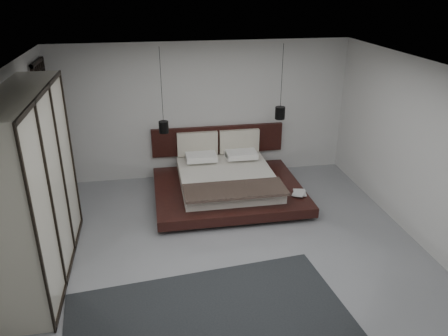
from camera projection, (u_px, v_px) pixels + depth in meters
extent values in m
plane|color=gray|center=(231.00, 251.00, 6.78)|extent=(6.00, 6.00, 0.00)
plane|color=white|center=(232.00, 70.00, 5.66)|extent=(6.00, 6.00, 0.00)
plane|color=silver|center=(204.00, 111.00, 8.93)|extent=(6.00, 0.00, 6.00)
plane|color=silver|center=(301.00, 315.00, 3.51)|extent=(6.00, 0.00, 6.00)
plane|color=silver|center=(8.00, 184.00, 5.74)|extent=(0.00, 6.00, 6.00)
plane|color=silver|center=(423.00, 155.00, 6.70)|extent=(0.00, 6.00, 6.00)
cube|color=black|center=(49.00, 132.00, 8.01)|extent=(0.05, 0.90, 2.60)
cube|color=black|center=(228.00, 197.00, 8.39)|extent=(2.17, 1.78, 0.08)
cube|color=black|center=(228.00, 191.00, 8.34)|extent=(2.77, 2.27, 0.18)
cube|color=beige|center=(227.00, 179.00, 8.37)|extent=(1.78, 1.98, 0.22)
cube|color=black|center=(235.00, 190.00, 7.63)|extent=(1.80, 0.69, 0.05)
cube|color=white|center=(201.00, 157.00, 8.93)|extent=(0.61, 0.40, 0.12)
cube|color=white|center=(240.00, 155.00, 9.06)|extent=(0.61, 0.40, 0.12)
cube|color=white|center=(201.00, 157.00, 8.78)|extent=(0.61, 0.40, 0.12)
cube|color=white|center=(242.00, 154.00, 8.91)|extent=(0.61, 0.40, 0.12)
cube|color=black|center=(218.00, 140.00, 9.19)|extent=(2.77, 0.08, 0.60)
cube|color=beige|center=(197.00, 144.00, 9.05)|extent=(0.84, 0.10, 0.50)
cube|color=beige|center=(239.00, 141.00, 9.19)|extent=(0.84, 0.10, 0.50)
imported|color=#99724C|center=(294.00, 193.00, 8.03)|extent=(0.28, 0.34, 0.03)
imported|color=#99724C|center=(293.00, 192.00, 7.99)|extent=(0.32, 0.35, 0.02)
cylinder|color=black|center=(161.00, 85.00, 7.92)|extent=(0.01, 0.01, 1.37)
cylinder|color=black|center=(164.00, 127.00, 8.23)|extent=(0.18, 0.18, 0.22)
cylinder|color=#FFE0B2|center=(164.00, 132.00, 8.27)|extent=(0.14, 0.14, 0.01)
cylinder|color=black|center=(282.00, 76.00, 8.25)|extent=(0.01, 0.01, 1.20)
cylinder|color=black|center=(280.00, 113.00, 8.53)|extent=(0.20, 0.20, 0.24)
cylinder|color=#FFE0B2|center=(280.00, 118.00, 8.57)|extent=(0.15, 0.15, 0.01)
cube|color=beige|center=(33.00, 188.00, 5.84)|extent=(0.61, 2.62, 2.62)
cube|color=black|center=(42.00, 93.00, 5.38)|extent=(0.03, 2.62, 0.06)
cube|color=black|center=(71.00, 265.00, 6.40)|extent=(0.03, 2.62, 0.06)
cube|color=black|center=(37.00, 239.00, 4.71)|extent=(0.03, 0.05, 2.62)
cube|color=black|center=(52.00, 201.00, 5.50)|extent=(0.03, 0.05, 2.62)
cube|color=black|center=(63.00, 173.00, 6.29)|extent=(0.03, 0.05, 2.62)
cube|color=black|center=(72.00, 152.00, 7.08)|extent=(0.03, 0.05, 2.62)
cube|color=black|center=(215.00, 336.00, 5.16)|extent=(3.71, 2.82, 0.01)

